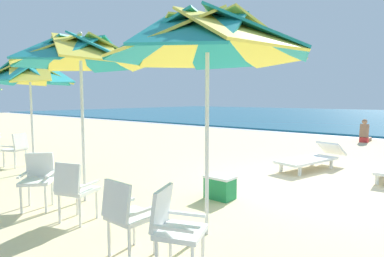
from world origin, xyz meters
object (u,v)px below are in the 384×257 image
(beach_umbrella_2, at_px, (30,74))
(sun_lounger_1, at_px, (312,158))
(beach_umbrella_1, at_px, (80,54))
(plastic_chair_3, at_px, (74,188))
(plastic_chair_4, at_px, (17,147))
(cooler_box, at_px, (220,187))
(plastic_chair_0, at_px, (126,213))
(plastic_chair_2, at_px, (38,177))
(plastic_chair_1, at_px, (174,225))
(beachgoer_seated, at_px, (365,135))
(beach_umbrella_0, at_px, (207,39))

(beach_umbrella_2, bearing_deg, sun_lounger_1, 42.59)
(beach_umbrella_1, height_order, plastic_chair_3, beach_umbrella_1)
(beach_umbrella_2, xyz_separation_m, sun_lounger_1, (4.91, 4.52, -2.01))
(plastic_chair_4, distance_m, cooler_box, 5.56)
(plastic_chair_0, xyz_separation_m, sun_lounger_1, (-0.05, 5.72, -0.22))
(plastic_chair_2, bearing_deg, plastic_chair_1, -0.80)
(plastic_chair_1, height_order, cooler_box, plastic_chair_1)
(plastic_chair_3, bearing_deg, beach_umbrella_1, 140.82)
(cooler_box, bearing_deg, beach_umbrella_1, -136.75)
(plastic_chair_0, height_order, beachgoer_seated, beachgoer_seated)
(plastic_chair_0, bearing_deg, plastic_chair_2, 176.99)
(plastic_chair_1, height_order, sun_lounger_1, plastic_chair_1)
(plastic_chair_3, height_order, plastic_chair_4, same)
(beach_umbrella_2, height_order, cooler_box, beach_umbrella_2)
(plastic_chair_3, bearing_deg, beachgoer_seated, 84.59)
(plastic_chair_1, relative_size, beachgoer_seated, 0.94)
(plastic_chair_0, bearing_deg, beach_umbrella_0, 74.18)
(beach_umbrella_0, xyz_separation_m, sun_lounger_1, (-0.34, 4.68, -2.17))
(beach_umbrella_2, bearing_deg, plastic_chair_2, -22.56)
(beach_umbrella_0, height_order, plastic_chair_2, beach_umbrella_0)
(plastic_chair_4, bearing_deg, beachgoer_seated, 62.61)
(plastic_chair_1, bearing_deg, plastic_chair_3, 177.62)
(beach_umbrella_0, distance_m, plastic_chair_3, 2.70)
(plastic_chair_0, distance_m, plastic_chair_3, 1.36)
(plastic_chair_1, bearing_deg, beach_umbrella_1, 165.64)
(beachgoer_seated, bearing_deg, beach_umbrella_2, -113.60)
(plastic_chair_1, height_order, beachgoer_seated, beachgoer_seated)
(beach_umbrella_0, xyz_separation_m, plastic_chair_0, (-0.30, -1.04, -1.95))
(plastic_chair_4, height_order, sun_lounger_1, plastic_chair_4)
(plastic_chair_0, distance_m, sun_lounger_1, 5.72)
(beach_umbrella_2, relative_size, sun_lounger_1, 1.20)
(beach_umbrella_2, height_order, sun_lounger_1, beach_umbrella_2)
(beach_umbrella_0, relative_size, plastic_chair_0, 3.28)
(plastic_chair_3, height_order, beachgoer_seated, beachgoer_seated)
(plastic_chair_1, distance_m, cooler_box, 2.53)
(plastic_chair_0, xyz_separation_m, plastic_chair_1, (0.63, 0.08, 0.00))
(plastic_chair_2, bearing_deg, plastic_chair_4, 163.10)
(plastic_chair_1, distance_m, plastic_chair_3, 1.97)
(beach_umbrella_2, bearing_deg, plastic_chair_4, -178.78)
(plastic_chair_0, distance_m, plastic_chair_4, 5.97)
(plastic_chair_1, xyz_separation_m, plastic_chair_3, (-1.97, 0.08, 0.00))
(plastic_chair_0, bearing_deg, plastic_chair_3, 173.02)
(plastic_chair_0, bearing_deg, beach_umbrella_1, 159.61)
(plastic_chair_0, height_order, plastic_chair_1, same)
(beach_umbrella_1, height_order, beachgoer_seated, beach_umbrella_1)
(cooler_box, bearing_deg, plastic_chair_1, -65.21)
(plastic_chair_3, height_order, cooler_box, plastic_chair_3)
(plastic_chair_1, distance_m, plastic_chair_4, 6.57)
(plastic_chair_0, xyz_separation_m, plastic_chair_2, (-2.36, 0.12, 0.00))
(sun_lounger_1, bearing_deg, beach_umbrella_1, -112.61)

